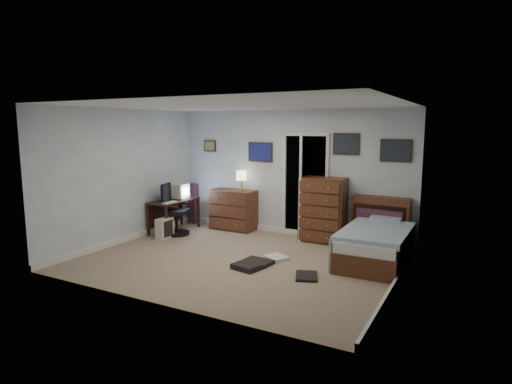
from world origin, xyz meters
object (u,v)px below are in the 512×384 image
at_px(office_chair, 174,215).
at_px(low_dresser, 233,210).
at_px(computer_desk, 171,207).
at_px(tall_dresser, 323,210).
at_px(bed, 376,244).

height_order(office_chair, low_dresser, office_chair).
relative_size(office_chair, low_dresser, 1.09).
height_order(computer_desk, low_dresser, low_dresser).
bearing_deg(tall_dresser, bed, -35.31).
bearing_deg(tall_dresser, office_chair, -163.83).
bearing_deg(office_chair, computer_desk, 121.40).
xyz_separation_m(tall_dresser, bed, (1.17, -0.77, -0.32)).
distance_m(computer_desk, low_dresser, 1.31).
height_order(office_chair, bed, office_chair).
xyz_separation_m(office_chair, low_dresser, (0.83, 0.95, 0.02)).
bearing_deg(computer_desk, bed, -2.02).
bearing_deg(low_dresser, office_chair, -130.19).
height_order(office_chair, tall_dresser, tall_dresser).
relative_size(office_chair, bed, 0.55).
bearing_deg(bed, computer_desk, 178.43).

